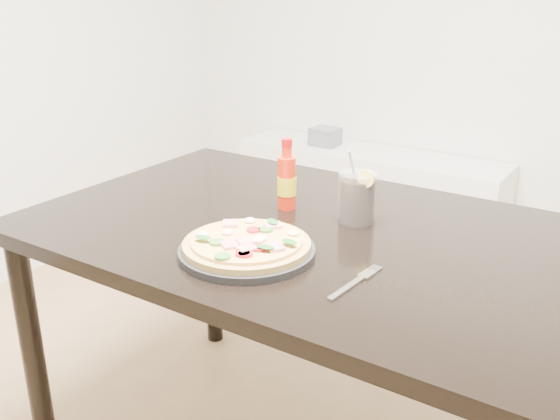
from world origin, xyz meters
The scene contains 8 objects.
dining_table centered at (-0.23, 0.49, 0.67)m, with size 1.40×0.90×0.75m.
plate centered at (-0.25, 0.27, 0.76)m, with size 0.31×0.31×0.02m, color black.
pizza centered at (-0.25, 0.27, 0.78)m, with size 0.29×0.29×0.03m.
hot_sauce_bottle centered at (-0.34, 0.57, 0.83)m, with size 0.06×0.06×0.19m.
cola_cup centered at (-0.14, 0.59, 0.81)m, with size 0.10×0.10×0.19m.
fork centered at (0.02, 0.28, 0.75)m, with size 0.03×0.19×0.00m.
media_console centered at (-0.80, 2.07, 0.25)m, with size 1.40×0.34×0.50m, color white.
cd_stack centered at (-1.05, 2.05, 0.55)m, with size 0.14×0.12×0.09m.
Camera 1 is at (0.51, -0.76, 1.33)m, focal length 40.00 mm.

